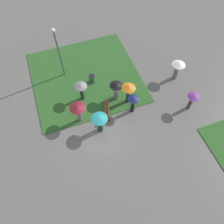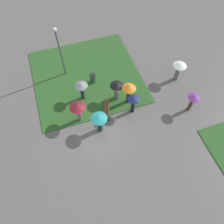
# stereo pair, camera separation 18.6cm
# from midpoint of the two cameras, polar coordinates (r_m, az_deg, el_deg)

# --- Properties ---
(ground_plane) EXTENTS (90.00, 90.00, 0.00)m
(ground_plane) POSITION_cam_midpoint_polar(r_m,az_deg,el_deg) (16.60, -2.18, -4.32)
(ground_plane) COLOR #66635E
(lawn_patch_near) EXTENTS (9.09, 9.14, 0.06)m
(lawn_patch_near) POSITION_cam_midpoint_polar(r_m,az_deg,el_deg) (19.76, -6.38, 9.34)
(lawn_patch_near) COLOR #2D5B26
(lawn_patch_near) RESTS_ON ground_plane
(park_bench) EXTENTS (1.82, 0.98, 0.90)m
(park_bench) POSITION_cam_midpoint_polar(r_m,az_deg,el_deg) (16.96, -0.84, 0.90)
(park_bench) COLOR brown
(park_bench) RESTS_ON ground_plane
(lamp_post) EXTENTS (0.32, 0.32, 4.77)m
(lamp_post) POSITION_cam_midpoint_polar(r_m,az_deg,el_deg) (18.20, -13.36, 16.19)
(lamp_post) COLOR #474C51
(lamp_post) RESTS_ON ground_plane
(trash_bin) EXTENTS (0.52, 0.52, 0.83)m
(trash_bin) POSITION_cam_midpoint_polar(r_m,az_deg,el_deg) (18.97, -4.73, 8.65)
(trash_bin) COLOR #335638
(trash_bin) RESTS_ON ground_plane
(crowd_person_maroon) EXTENTS (1.19, 1.19, 1.94)m
(crowd_person_maroon) POSITION_cam_midpoint_polar(r_m,az_deg,el_deg) (15.88, -8.52, 0.77)
(crowd_person_maroon) COLOR slate
(crowd_person_maroon) RESTS_ON ground_plane
(crowd_person_black) EXTENTS (1.05, 1.05, 1.89)m
(crowd_person_black) POSITION_cam_midpoint_polar(r_m,az_deg,el_deg) (17.08, 1.54, 6.27)
(crowd_person_black) COLOR slate
(crowd_person_black) RESTS_ON ground_plane
(crowd_person_grey) EXTENTS (1.02, 1.02, 1.85)m
(crowd_person_grey) POSITION_cam_midpoint_polar(r_m,az_deg,el_deg) (17.19, -7.67, 6.36)
(crowd_person_grey) COLOR #1E3328
(crowd_person_grey) RESTS_ON ground_plane
(crowd_person_navy) EXTENTS (0.90, 0.90, 1.78)m
(crowd_person_navy) POSITION_cam_midpoint_polar(r_m,az_deg,el_deg) (16.43, 5.94, 2.71)
(crowd_person_navy) COLOR black
(crowd_person_navy) RESTS_ON ground_plane
(crowd_person_orange) EXTENTS (1.09, 1.09, 2.02)m
(crowd_person_orange) POSITION_cam_midpoint_polar(r_m,az_deg,el_deg) (16.73, 4.73, 5.77)
(crowd_person_orange) COLOR #1E3328
(crowd_person_orange) RESTS_ON ground_plane
(crowd_person_teal) EXTENTS (1.18, 1.18, 1.87)m
(crowd_person_teal) POSITION_cam_midpoint_polar(r_m,az_deg,el_deg) (15.40, -2.97, -2.22)
(crowd_person_teal) COLOR #1E3328
(crowd_person_teal) RESTS_ON ground_plane
(lone_walker_far_path) EXTENTS (1.12, 1.12, 1.84)m
(lone_walker_far_path) POSITION_cam_midpoint_polar(r_m,az_deg,el_deg) (19.34, 17.35, 10.84)
(lone_walker_far_path) COLOR slate
(lone_walker_far_path) RESTS_ON ground_plane
(lone_walker_mid_plaza) EXTENTS (0.94, 0.94, 1.73)m
(lone_walker_mid_plaza) POSITION_cam_midpoint_polar(r_m,az_deg,el_deg) (17.58, 20.71, 3.01)
(lone_walker_mid_plaza) COLOR #47382D
(lone_walker_mid_plaza) RESTS_ON ground_plane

